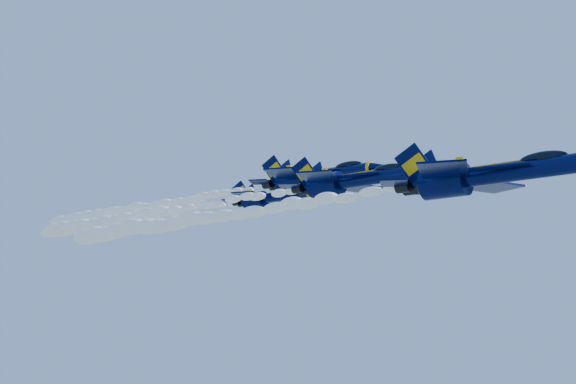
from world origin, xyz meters
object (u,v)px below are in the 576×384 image
Objects in this scene: jet_second at (353,180)px; jet_third at (317,176)px; jet_lead at (486,175)px; jet_fourth at (272,197)px.

jet_second is 0.92× the size of jet_third.
jet_fourth is at bearing 153.07° from jet_lead.
jet_lead is 1.22× the size of jet_fourth.
jet_fourth is (-38.52, 19.56, 5.44)m from jet_lead.
jet_second is at bearing -38.80° from jet_third.
jet_third reaches higher than jet_lead.
jet_lead is 18.99m from jet_second.
jet_fourth is (-21.12, 12.55, 2.47)m from jet_second.
jet_third reaches higher than jet_fourth.
jet_second is 14.33m from jet_third.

